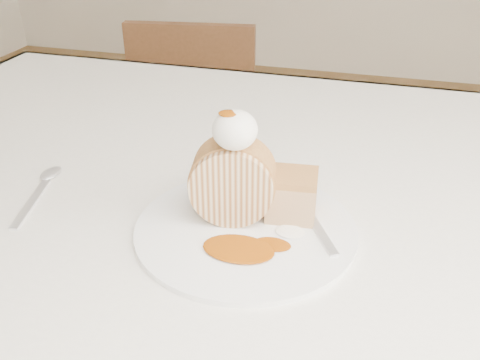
# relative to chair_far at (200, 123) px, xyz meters

# --- Properties ---
(table) EXTENTS (1.40, 0.90, 0.75)m
(table) POSITION_rel_chair_far_xyz_m (0.39, -0.82, 0.22)
(table) COLOR white
(table) RESTS_ON ground
(chair_far) EXTENTS (0.41, 0.41, 0.77)m
(chair_far) POSITION_rel_chair_far_xyz_m (0.00, 0.00, 0.00)
(chair_far) COLOR brown
(chair_far) RESTS_ON ground
(plate) EXTENTS (0.29, 0.29, 0.01)m
(plate) POSITION_rel_chair_far_xyz_m (0.41, -0.96, 0.31)
(plate) COLOR white
(plate) RESTS_ON table
(roulade_slice) EXTENTS (0.11, 0.07, 0.10)m
(roulade_slice) POSITION_rel_chair_far_xyz_m (0.39, -0.94, 0.36)
(roulade_slice) COLOR beige
(roulade_slice) RESTS_ON plate
(cake_chunk) EXTENTS (0.06, 0.06, 0.05)m
(cake_chunk) POSITION_rel_chair_far_xyz_m (0.46, -0.92, 0.34)
(cake_chunk) COLOR #AB7E40
(cake_chunk) RESTS_ON plate
(whipped_cream) EXTENTS (0.05, 0.05, 0.05)m
(whipped_cream) POSITION_rel_chair_far_xyz_m (0.39, -0.95, 0.44)
(whipped_cream) COLOR white
(whipped_cream) RESTS_ON roulade_slice
(caramel_drizzle) EXTENTS (0.03, 0.02, 0.01)m
(caramel_drizzle) POSITION_rel_chair_far_xyz_m (0.39, -0.95, 0.46)
(caramel_drizzle) COLOR #873C05
(caramel_drizzle) RESTS_ON whipped_cream
(caramel_pool) EXTENTS (0.09, 0.06, 0.00)m
(caramel_pool) POSITION_rel_chair_far_xyz_m (0.41, -1.01, 0.32)
(caramel_pool) COLOR #873C05
(caramel_pool) RESTS_ON plate
(fork) EXTENTS (0.10, 0.15, 0.00)m
(fork) POSITION_rel_chair_far_xyz_m (0.49, -0.94, 0.32)
(fork) COLOR silver
(fork) RESTS_ON plate
(spoon) EXTENTS (0.06, 0.15, 0.00)m
(spoon) POSITION_rel_chair_far_xyz_m (0.12, -0.98, 0.31)
(spoon) COLOR silver
(spoon) RESTS_ON table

